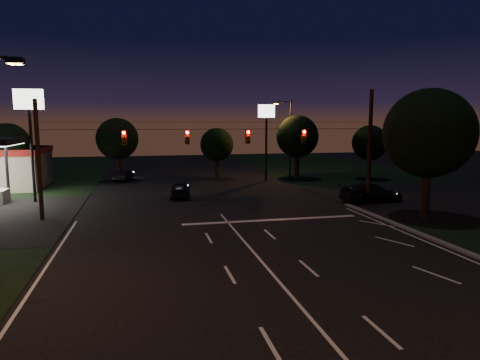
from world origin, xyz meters
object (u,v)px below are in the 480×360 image
object	(u,v)px
utility_pole_right	(367,205)
car_oncoming_b	(123,175)
tree_right_near	(428,134)
car_oncoming_a	(180,189)
car_cross	(371,193)

from	to	relation	value
utility_pole_right	car_oncoming_b	size ratio (longest dim) A/B	2.28
tree_right_near	car_oncoming_a	distance (m)	20.08
car_oncoming_b	utility_pole_right	bearing A→B (deg)	148.78
tree_right_near	car_oncoming_b	size ratio (longest dim) A/B	2.22
car_cross	car_oncoming_b	bearing A→B (deg)	42.13
car_oncoming_a	utility_pole_right	bearing A→B (deg)	161.41
car_oncoming_a	tree_right_near	bearing A→B (deg)	150.32
tree_right_near	car_cross	xyz separation A→B (m)	(-0.68, 5.75, -4.90)
car_oncoming_a	car_cross	bearing A→B (deg)	165.64
tree_right_near	car_cross	distance (m)	7.58
utility_pole_right	car_cross	distance (m)	1.47
utility_pole_right	tree_right_near	size ratio (longest dim) A/B	1.03
utility_pole_right	car_oncoming_b	world-z (taller)	utility_pole_right
tree_right_near	car_cross	size ratio (longest dim) A/B	1.63
utility_pole_right	car_oncoming_a	xyz separation A→B (m)	(-14.21, 6.60, 0.71)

